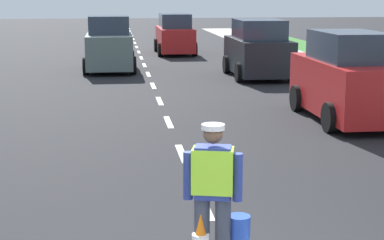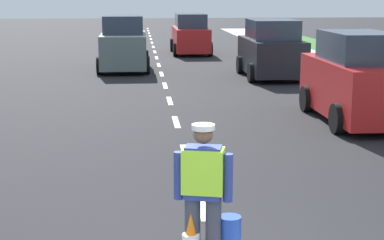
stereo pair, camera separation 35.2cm
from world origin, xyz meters
name	(u,v)px [view 2 (the right image)]	position (x,y,z in m)	size (l,w,h in m)	color
ground_plane	(159,64)	(0.00, 21.00, 0.00)	(96.00, 96.00, 0.00)	black
lane_center_line	(156,55)	(0.00, 25.20, 0.00)	(0.14, 46.40, 0.01)	silver
road_worker	(205,188)	(-0.17, 0.61, 0.93)	(0.77, 0.38, 1.67)	#383D4C
car_outgoing_far	(190,35)	(1.79, 25.67, 0.94)	(1.91, 4.40, 2.01)	red
car_parked_curbside	(356,80)	(4.32, 8.45, 1.01)	(1.87, 4.20, 2.17)	red
car_oncoming_second	(124,45)	(-1.45, 19.08, 1.01)	(2.02, 3.96, 2.17)	slate
car_parked_far	(271,51)	(3.97, 16.43, 0.98)	(2.10, 3.98, 2.11)	black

